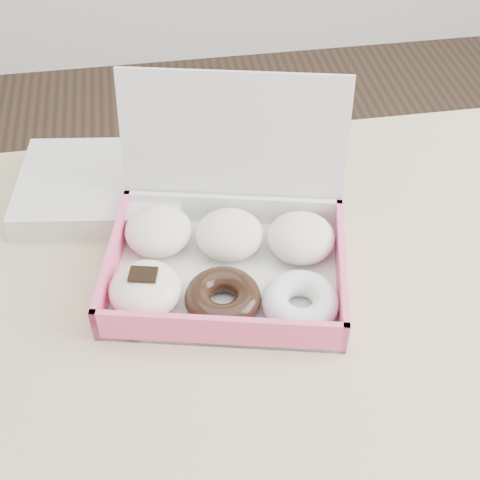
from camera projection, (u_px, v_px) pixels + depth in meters
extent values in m
cube|color=#C8B383|center=(349.00, 305.00, 0.91)|extent=(1.20, 0.80, 0.04)
cylinder|color=#C8B383|center=(19.00, 327.00, 1.36)|extent=(0.05, 0.05, 0.71)
cube|color=silver|center=(226.00, 277.00, 0.92)|extent=(0.36, 0.30, 0.01)
cube|color=#FF5A90|center=(219.00, 332.00, 0.82)|extent=(0.31, 0.08, 0.05)
cube|color=silver|center=(232.00, 211.00, 0.98)|extent=(0.31, 0.08, 0.05)
cube|color=#FF5A90|center=(113.00, 260.00, 0.91)|extent=(0.06, 0.23, 0.05)
cube|color=#FF5A90|center=(341.00, 271.00, 0.89)|extent=(0.06, 0.23, 0.05)
cube|color=silver|center=(233.00, 152.00, 0.93)|extent=(0.32, 0.12, 0.23)
ellipsoid|color=white|center=(158.00, 231.00, 0.94)|extent=(0.11, 0.11, 0.05)
ellipsoid|color=white|center=(229.00, 234.00, 0.93)|extent=(0.11, 0.11, 0.05)
ellipsoid|color=white|center=(301.00, 238.00, 0.93)|extent=(0.11, 0.11, 0.05)
ellipsoid|color=#F1E6C4|center=(145.00, 289.00, 0.86)|extent=(0.11, 0.11, 0.05)
cube|color=black|center=(143.00, 274.00, 0.84)|extent=(0.04, 0.03, 0.00)
torus|color=black|center=(223.00, 298.00, 0.86)|extent=(0.12, 0.12, 0.03)
torus|color=white|center=(300.00, 302.00, 0.86)|extent=(0.12, 0.12, 0.03)
cube|color=white|center=(102.00, 186.00, 1.03)|extent=(0.27, 0.23, 0.04)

